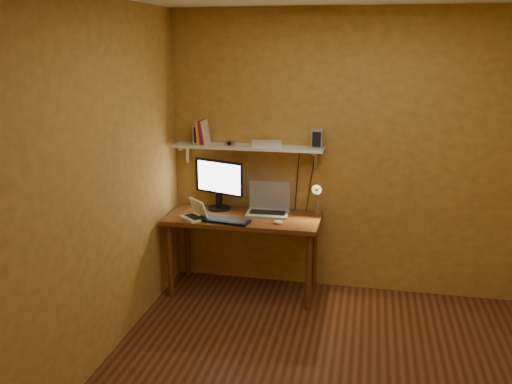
% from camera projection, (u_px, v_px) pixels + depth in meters
% --- Properties ---
extents(room, '(3.44, 3.24, 2.64)m').
position_uv_depth(room, '(343.00, 203.00, 3.43)').
color(room, brown).
rests_on(room, ground).
extents(desk, '(1.40, 0.60, 0.75)m').
position_uv_depth(desk, '(244.00, 225.00, 4.99)').
color(desk, brown).
rests_on(desk, ground).
extents(wall_shelf, '(1.40, 0.25, 0.21)m').
position_uv_depth(wall_shelf, '(248.00, 147.00, 4.99)').
color(wall_shelf, white).
rests_on(wall_shelf, room).
extents(monitor, '(0.51, 0.29, 0.48)m').
position_uv_depth(monitor, '(219.00, 182.00, 5.13)').
color(monitor, black).
rests_on(monitor, desk).
extents(laptop, '(0.39, 0.29, 0.29)m').
position_uv_depth(laptop, '(269.00, 205.00, 5.06)').
color(laptop, '#919498').
rests_on(laptop, desk).
extents(netbook, '(0.29, 0.28, 0.18)m').
position_uv_depth(netbook, '(196.00, 213.00, 4.90)').
color(netbook, silver).
rests_on(netbook, desk).
extents(keyboard, '(0.49, 0.23, 0.03)m').
position_uv_depth(keyboard, '(224.00, 220.00, 4.82)').
color(keyboard, black).
rests_on(keyboard, desk).
extents(mouse, '(0.10, 0.08, 0.03)m').
position_uv_depth(mouse, '(278.00, 222.00, 4.76)').
color(mouse, silver).
rests_on(mouse, desk).
extents(desk_lamp, '(0.09, 0.23, 0.38)m').
position_uv_depth(desk_lamp, '(317.00, 195.00, 4.90)').
color(desk_lamp, silver).
rests_on(desk_lamp, desk).
extents(speaker_left, '(0.13, 0.13, 0.18)m').
position_uv_depth(speaker_left, '(198.00, 134.00, 5.06)').
color(speaker_left, '#919498').
rests_on(speaker_left, wall_shelf).
extents(speaker_right, '(0.11, 0.11, 0.17)m').
position_uv_depth(speaker_right, '(318.00, 139.00, 4.84)').
color(speaker_right, '#919498').
rests_on(speaker_right, wall_shelf).
extents(books, '(0.12, 0.15, 0.22)m').
position_uv_depth(books, '(203.00, 132.00, 5.05)').
color(books, orange).
rests_on(books, wall_shelf).
extents(shelf_camera, '(0.10, 0.04, 0.06)m').
position_uv_depth(shelf_camera, '(230.00, 143.00, 4.94)').
color(shelf_camera, silver).
rests_on(shelf_camera, wall_shelf).
extents(router, '(0.30, 0.23, 0.05)m').
position_uv_depth(router, '(267.00, 144.00, 4.95)').
color(router, silver).
rests_on(router, wall_shelf).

